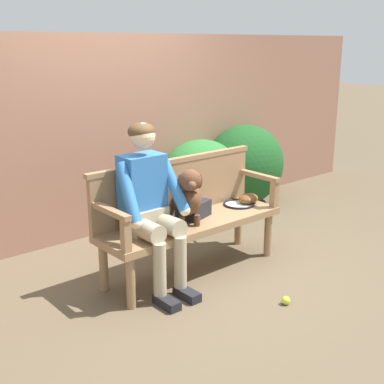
% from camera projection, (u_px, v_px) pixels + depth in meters
% --- Properties ---
extents(ground_plane, '(40.00, 40.00, 0.00)m').
position_uv_depth(ground_plane, '(192.00, 271.00, 4.47)').
color(ground_plane, brown).
extents(brick_garden_fence, '(8.00, 0.30, 2.01)m').
position_uv_depth(brick_garden_fence, '(99.00, 135.00, 5.26)').
color(brick_garden_fence, '#936651').
rests_on(brick_garden_fence, ground).
extents(hedge_bush_mid_left, '(1.01, 0.81, 0.88)m').
position_uv_depth(hedge_bush_mid_left, '(201.00, 178.00, 5.81)').
color(hedge_bush_mid_left, '#286B2D').
rests_on(hedge_bush_mid_left, ground).
extents(hedge_bush_mid_right, '(1.05, 0.87, 0.98)m').
position_uv_depth(hedge_bush_mid_right, '(244.00, 165.00, 6.23)').
color(hedge_bush_mid_right, '#194C1E').
rests_on(hedge_bush_mid_right, ground).
extents(garden_bench, '(1.69, 0.51, 0.47)m').
position_uv_depth(garden_bench, '(192.00, 227.00, 4.36)').
color(garden_bench, '#93704C').
rests_on(garden_bench, ground).
extents(bench_backrest, '(1.73, 0.06, 0.50)m').
position_uv_depth(bench_backrest, '(175.00, 186.00, 4.43)').
color(bench_backrest, '#93704C').
rests_on(bench_backrest, garden_bench).
extents(bench_armrest_left_end, '(0.06, 0.51, 0.28)m').
position_uv_depth(bench_armrest_left_end, '(116.00, 221.00, 3.72)').
color(bench_armrest_left_end, '#93704C').
rests_on(bench_armrest_left_end, garden_bench).
extents(bench_armrest_right_end, '(0.06, 0.51, 0.28)m').
position_uv_depth(bench_armrest_right_end, '(264.00, 183.00, 4.72)').
color(bench_armrest_right_end, '#93704C').
rests_on(bench_armrest_right_end, garden_bench).
extents(person_seated, '(0.56, 0.65, 1.34)m').
position_uv_depth(person_seated, '(149.00, 201.00, 3.97)').
color(person_seated, black).
rests_on(person_seated, ground).
extents(dog_on_bench, '(0.38, 0.48, 0.49)m').
position_uv_depth(dog_on_bench, '(188.00, 195.00, 4.19)').
color(dog_on_bench, brown).
rests_on(dog_on_bench, garden_bench).
extents(tennis_racket, '(0.36, 0.58, 0.03)m').
position_uv_depth(tennis_racket, '(237.00, 203.00, 4.77)').
color(tennis_racket, black).
rests_on(tennis_racket, garden_bench).
extents(baseball_glove, '(0.26, 0.22, 0.09)m').
position_uv_depth(baseball_glove, '(248.00, 199.00, 4.79)').
color(baseball_glove, brown).
rests_on(baseball_glove, garden_bench).
extents(sports_bag, '(0.33, 0.27, 0.14)m').
position_uv_depth(sports_bag, '(193.00, 209.00, 4.41)').
color(sports_bag, '#232328').
rests_on(sports_bag, garden_bench).
extents(tennis_ball, '(0.07, 0.07, 0.07)m').
position_uv_depth(tennis_ball, '(286.00, 300.00, 3.89)').
color(tennis_ball, '#CCDB33').
rests_on(tennis_ball, ground).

